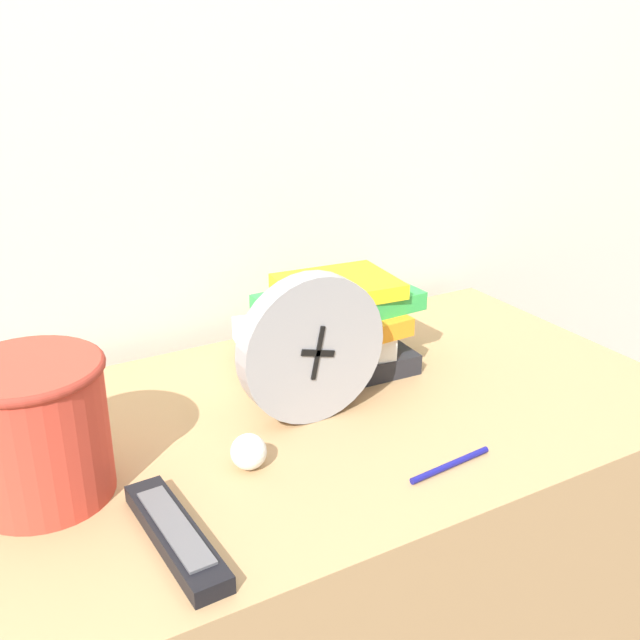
% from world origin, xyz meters
% --- Properties ---
extents(wall_back, '(6.00, 0.04, 2.40)m').
position_xyz_m(wall_back, '(0.00, 0.65, 1.20)').
color(wall_back, silver).
rests_on(wall_back, ground_plane).
extents(desk, '(1.16, 0.58, 0.73)m').
position_xyz_m(desk, '(0.00, 0.29, 0.37)').
color(desk, tan).
rests_on(desk, ground_plane).
extents(desk_clock, '(0.21, 0.04, 0.21)m').
position_xyz_m(desk_clock, '(0.04, 0.28, 0.84)').
color(desk_clock, '#99999E').
rests_on(desk_clock, desk).
extents(book_stack, '(0.27, 0.21, 0.15)m').
position_xyz_m(book_stack, '(0.13, 0.40, 0.80)').
color(book_stack, '#232328').
rests_on(book_stack, desk).
extents(basket, '(0.17, 0.17, 0.17)m').
position_xyz_m(basket, '(-0.32, 0.28, 0.82)').
color(basket, '#C63D2D').
rests_on(basket, desk).
extents(tv_remote, '(0.05, 0.20, 0.02)m').
position_xyz_m(tv_remote, '(-0.21, 0.12, 0.74)').
color(tv_remote, black).
rests_on(tv_remote, desk).
extents(crumpled_paper_ball, '(0.04, 0.04, 0.04)m').
position_xyz_m(crumpled_paper_ball, '(-0.09, 0.21, 0.76)').
color(crumpled_paper_ball, white).
rests_on(crumpled_paper_ball, desk).
extents(pen, '(0.12, 0.02, 0.01)m').
position_xyz_m(pen, '(0.13, 0.09, 0.74)').
color(pen, navy).
rests_on(pen, desk).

